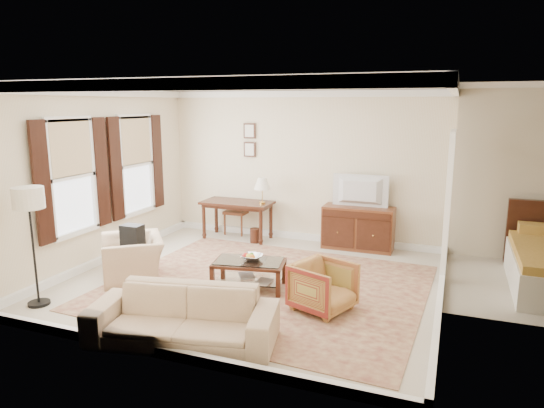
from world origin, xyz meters
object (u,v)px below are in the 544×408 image
Objects in this scene: tv at (360,181)px; club_armchair at (133,251)px; sofa at (183,308)px; coffee_table at (249,267)px; writing_desk at (237,207)px; striped_armchair at (323,284)px; sideboard at (358,228)px.

tv is 0.96× the size of club_armchair.
tv is 0.46× the size of sofa.
club_armchair reaches higher than coffee_table.
tv is 4.51m from sofa.
striped_armchair is (2.50, -2.74, -0.29)m from writing_desk.
tv is 0.88× the size of coffee_table.
club_armchair is at bearing -172.38° from coffee_table.
coffee_table is at bearing 57.92° from club_armchair.
writing_desk is 2.40m from sideboard.
sofa reaches higher than writing_desk.
sofa is at bearing 10.32° from club_armchair.
striped_armchair is (0.11, -2.89, -0.92)m from tv.
writing_desk is 2.73m from coffee_table.
club_armchair is (-0.55, -2.63, -0.20)m from writing_desk.
club_armchair reaches higher than striped_armchair.
sideboard is (2.38, 0.17, -0.25)m from writing_desk.
club_armchair is at bearing -136.37° from sideboard.
coffee_table is at bearing -113.19° from sideboard.
striped_armchair is at bearing 36.32° from sofa.
coffee_table is at bearing -61.54° from writing_desk.
sofa is at bearing 75.04° from tv.
sofa is at bearing -104.90° from sideboard.
sofa is (-1.14, -4.28, -0.87)m from tv.
tv is 4.12m from club_armchair.
tv is 1.36× the size of striped_armchair.
tv reaches higher than sofa.
sideboard is 1.33× the size of tv.
club_armchair is (-2.93, -2.78, -0.84)m from tv.
tv reaches higher than sideboard.
sideboard is 0.62× the size of sofa.
tv is at bearing 66.65° from coffee_table.
sideboard is 1.81× the size of striped_armchair.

